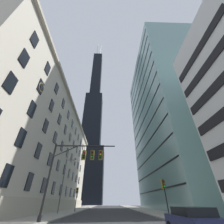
{
  "coord_description": "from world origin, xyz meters",
  "views": [
    {
      "loc": [
        -0.37,
        -12.96,
        1.7
      ],
      "look_at": [
        0.64,
        24.61,
        26.21
      ],
      "focal_mm": 22.16,
      "sensor_mm": 36.0,
      "label": 1
    }
  ],
  "objects": [
    {
      "name": "traffic_light_near_right",
      "position": [
        6.3,
        5.49,
        3.27
      ],
      "size": [
        0.4,
        0.63,
        3.89
      ],
      "color": "black",
      "rests_on": "sidewalk_right"
    },
    {
      "name": "station_building",
      "position": [
        -17.8,
        23.09,
        12.86
      ],
      "size": [
        14.28,
        58.19,
        25.77
      ],
      "color": "beige",
      "rests_on": "ground"
    },
    {
      "name": "dark_skyscraper",
      "position": [
        -15.25,
        98.61,
        53.54
      ],
      "size": [
        22.72,
        22.72,
        187.6
      ],
      "color": "black",
      "rests_on": "ground"
    },
    {
      "name": "parked_car",
      "position": [
        4.64,
        -2.84,
        0.73
      ],
      "size": [
        1.94,
        4.24,
        1.46
      ],
      "color": "navy",
      "rests_on": "ground"
    },
    {
      "name": "traffic_signal_mast",
      "position": [
        -3.6,
        3.37,
        5.62
      ],
      "size": [
        7.26,
        0.63,
        7.47
      ],
      "color": "black",
      "rests_on": "sidewalk_left"
    },
    {
      "name": "traffic_light_far_left",
      "position": [
        -6.56,
        19.37,
        3.39
      ],
      "size": [
        0.4,
        0.63,
        4.02
      ],
      "color": "black",
      "rests_on": "sidewalk_left"
    },
    {
      "name": "street_lamppost",
      "position": [
        -8.2,
        14.89,
        5.13
      ],
      "size": [
        2.11,
        0.32,
        8.51
      ],
      "color": "#47474C",
      "rests_on": "sidewalk_left"
    },
    {
      "name": "glass_office_midrise",
      "position": [
        19.14,
        26.34,
        25.84
      ],
      "size": [
        16.39,
        35.28,
        51.68
      ],
      "color": "gray",
      "rests_on": "ground"
    }
  ]
}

